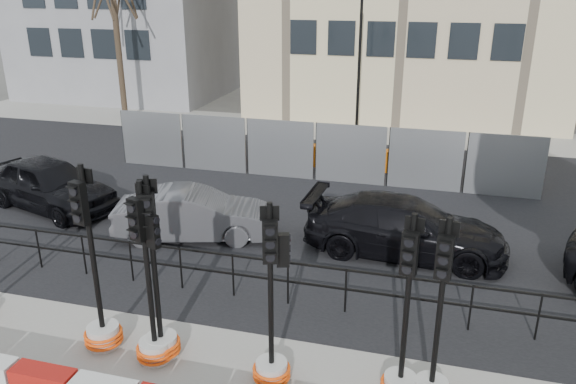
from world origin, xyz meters
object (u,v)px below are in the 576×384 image
(traffic_signal_d, at_px, (153,322))
(car_a, at_px, (50,184))
(car_c, at_px, (405,227))
(traffic_signal_h, at_px, (433,367))

(traffic_signal_d, distance_m, car_a, 8.56)
(traffic_signal_d, bearing_deg, car_c, 71.36)
(traffic_signal_d, bearing_deg, car_a, 155.27)
(traffic_signal_h, bearing_deg, car_c, 109.22)
(car_a, height_order, car_c, car_a)
(traffic_signal_h, height_order, car_c, traffic_signal_h)
(traffic_signal_h, relative_size, car_a, 0.67)
(car_a, relative_size, car_c, 0.97)
(traffic_signal_h, bearing_deg, traffic_signal_d, -167.07)
(car_a, bearing_deg, traffic_signal_h, -99.16)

